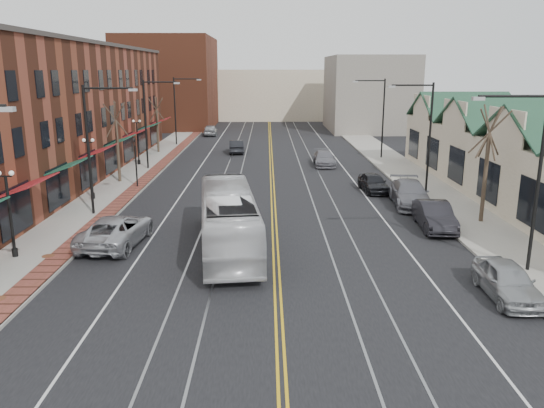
{
  "coord_description": "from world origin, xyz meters",
  "views": [
    {
      "loc": [
        -0.43,
        -16.67,
        9.05
      ],
      "look_at": [
        -0.17,
        11.01,
        2.0
      ],
      "focal_mm": 35.0,
      "sensor_mm": 36.0,
      "label": 1
    }
  ],
  "objects_px": {
    "transit_bus": "(228,220)",
    "parked_suv": "(116,230)",
    "parked_car_b": "(434,216)",
    "parked_car_c": "(410,194)",
    "parked_car_a": "(507,281)",
    "parked_car_d": "(373,183)"
  },
  "relations": [
    {
      "from": "parked_car_a",
      "to": "parked_car_b",
      "type": "distance_m",
      "value": 9.62
    },
    {
      "from": "parked_suv",
      "to": "parked_car_a",
      "type": "bearing_deg",
      "value": 164.4
    },
    {
      "from": "parked_car_c",
      "to": "parked_car_b",
      "type": "bearing_deg",
      "value": -84.93
    },
    {
      "from": "parked_suv",
      "to": "parked_car_c",
      "type": "xyz_separation_m",
      "value": [
        17.7,
        8.2,
        0.03
      ]
    },
    {
      "from": "parked_car_b",
      "to": "parked_car_d",
      "type": "relative_size",
      "value": 1.15
    },
    {
      "from": "parked_suv",
      "to": "parked_car_a",
      "type": "xyz_separation_m",
      "value": [
        17.7,
        -6.9,
        -0.07
      ]
    },
    {
      "from": "transit_bus",
      "to": "parked_car_c",
      "type": "distance_m",
      "value": 14.73
    },
    {
      "from": "transit_bus",
      "to": "parked_car_a",
      "type": "relative_size",
      "value": 2.6
    },
    {
      "from": "parked_car_d",
      "to": "parked_car_b",
      "type": "bearing_deg",
      "value": -85.1
    },
    {
      "from": "parked_suv",
      "to": "parked_car_b",
      "type": "relative_size",
      "value": 1.2
    },
    {
      "from": "parked_car_b",
      "to": "parked_car_c",
      "type": "relative_size",
      "value": 0.84
    },
    {
      "from": "transit_bus",
      "to": "parked_car_c",
      "type": "height_order",
      "value": "transit_bus"
    },
    {
      "from": "parked_car_c",
      "to": "parked_car_a",
      "type": "bearing_deg",
      "value": -84.93
    },
    {
      "from": "parked_suv",
      "to": "parked_car_a",
      "type": "height_order",
      "value": "parked_suv"
    },
    {
      "from": "transit_bus",
      "to": "parked_suv",
      "type": "bearing_deg",
      "value": -13.19
    },
    {
      "from": "parked_suv",
      "to": "parked_car_c",
      "type": "bearing_deg",
      "value": -149.44
    },
    {
      "from": "transit_bus",
      "to": "parked_car_b",
      "type": "bearing_deg",
      "value": -170.51
    },
    {
      "from": "transit_bus",
      "to": "parked_car_d",
      "type": "xyz_separation_m",
      "value": [
        10.07,
        13.12,
        -0.86
      ]
    },
    {
      "from": "parked_car_a",
      "to": "parked_suv",
      "type": "bearing_deg",
      "value": 160.07
    },
    {
      "from": "parked_suv",
      "to": "parked_car_b",
      "type": "height_order",
      "value": "parked_suv"
    },
    {
      "from": "parked_car_a",
      "to": "parked_car_d",
      "type": "bearing_deg",
      "value": 96.26
    },
    {
      "from": "parked_car_a",
      "to": "parked_car_c",
      "type": "relative_size",
      "value": 0.76
    }
  ]
}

